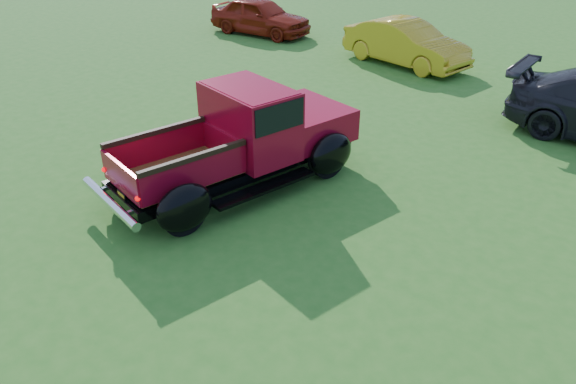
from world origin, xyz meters
name	(u,v)px	position (x,y,z in m)	size (l,w,h in m)	color
ground	(263,255)	(0.00, 0.00, 0.00)	(120.00, 120.00, 0.00)	#265919
pickup_truck	(251,137)	(-1.69, 1.77, 0.84)	(3.17, 5.04, 1.77)	black
show_car_red	(260,16)	(-8.50, 10.41, 0.63)	(1.48, 3.67, 1.25)	maroon
show_car_yellow	(406,43)	(-2.71, 10.08, 0.63)	(1.34, 3.85, 1.27)	#BC9619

